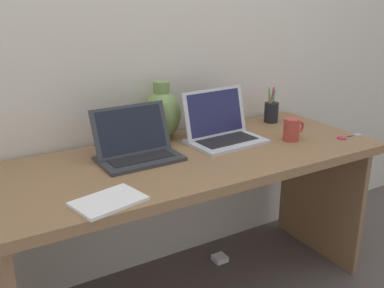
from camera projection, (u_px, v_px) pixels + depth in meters
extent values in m
cube|color=beige|center=(150.00, 31.00, 2.04)|extent=(4.40, 0.04, 2.40)
cube|color=olive|center=(192.00, 159.00, 1.90)|extent=(1.68, 0.67, 0.04)
cube|color=olive|center=(319.00, 194.00, 2.40)|extent=(0.03, 0.57, 0.67)
cube|color=#333338|center=(140.00, 159.00, 1.83)|extent=(0.34, 0.22, 0.01)
cube|color=black|center=(140.00, 157.00, 1.83)|extent=(0.27, 0.13, 0.00)
cube|color=#333338|center=(131.00, 130.00, 1.86)|extent=(0.33, 0.09, 0.20)
cube|color=black|center=(131.00, 130.00, 1.86)|extent=(0.29, 0.08, 0.18)
cube|color=silver|center=(226.00, 141.00, 2.04)|extent=(0.35, 0.25, 0.01)
cube|color=black|center=(226.00, 140.00, 2.04)|extent=(0.28, 0.16, 0.00)
cube|color=silver|center=(215.00, 113.00, 2.08)|extent=(0.34, 0.08, 0.22)
cube|color=#23234C|center=(215.00, 113.00, 2.08)|extent=(0.30, 0.07, 0.19)
ellipsoid|color=#75934C|center=(162.00, 115.00, 2.08)|extent=(0.18, 0.18, 0.23)
cylinder|color=#75934C|center=(161.00, 87.00, 2.04)|extent=(0.08, 0.08, 0.05)
cube|color=white|center=(109.00, 201.00, 1.47)|extent=(0.25, 0.20, 0.01)
cylinder|color=#B23D33|center=(291.00, 130.00, 2.07)|extent=(0.07, 0.07, 0.10)
torus|color=#B23D33|center=(299.00, 127.00, 2.09)|extent=(0.06, 0.01, 0.06)
cylinder|color=black|center=(271.00, 112.00, 2.36)|extent=(0.07, 0.07, 0.10)
cylinder|color=#4CA566|center=(271.00, 103.00, 2.33)|extent=(0.02, 0.03, 0.15)
cylinder|color=#D83359|center=(271.00, 101.00, 2.36)|extent=(0.03, 0.02, 0.15)
cylinder|color=#4CA566|center=(273.00, 103.00, 2.35)|extent=(0.01, 0.02, 0.14)
cylinder|color=orange|center=(269.00, 102.00, 2.34)|extent=(0.02, 0.03, 0.15)
cube|color=#B7B7BC|center=(353.00, 136.00, 2.14)|extent=(0.10, 0.02, 0.00)
cube|color=#B7B7BC|center=(354.00, 136.00, 2.14)|extent=(0.10, 0.03, 0.00)
torus|color=#D83359|center=(343.00, 138.00, 2.10)|extent=(0.03, 0.04, 0.01)
torus|color=#D83359|center=(341.00, 137.00, 2.11)|extent=(0.03, 0.04, 0.01)
cube|color=white|center=(220.00, 258.00, 2.39)|extent=(0.07, 0.07, 0.03)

